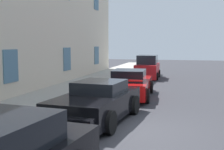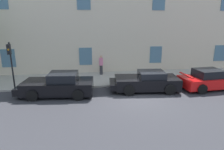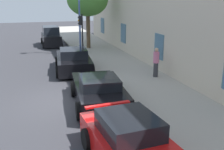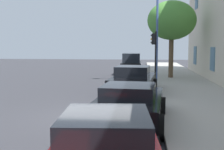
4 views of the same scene
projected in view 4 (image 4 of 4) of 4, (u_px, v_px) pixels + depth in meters
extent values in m
plane|color=#333338|center=(95.00, 118.00, 10.40)|extent=(80.00, 80.00, 0.00)
cube|color=#A8A399|center=(218.00, 119.00, 9.98)|extent=(60.00, 3.89, 0.14)
cube|color=slate|center=(195.00, 55.00, 25.40)|extent=(1.10, 0.06, 1.50)
cube|color=slate|center=(212.00, 59.00, 19.09)|extent=(1.10, 0.06, 1.50)
cube|color=slate|center=(197.00, 0.00, 24.93)|extent=(1.10, 0.06, 1.50)
cube|color=black|center=(133.00, 84.00, 15.17)|extent=(4.53, 2.39, 0.78)
cube|color=black|center=(133.00, 71.00, 14.79)|extent=(1.89, 1.74, 0.52)
cube|color=black|center=(138.00, 81.00, 17.05)|extent=(1.48, 1.93, 0.43)
cylinder|color=black|center=(119.00, 84.00, 16.71)|extent=(0.70, 0.31, 0.68)
cylinder|color=black|center=(155.00, 85.00, 16.32)|extent=(0.70, 0.31, 0.68)
cylinder|color=black|center=(109.00, 91.00, 14.07)|extent=(0.70, 0.31, 0.68)
cylinder|color=black|center=(151.00, 93.00, 13.68)|extent=(0.70, 0.31, 0.68)
cube|color=black|center=(130.00, 108.00, 9.38)|extent=(4.40, 2.28, 0.74)
cube|color=black|center=(129.00, 91.00, 9.01)|extent=(1.83, 1.67, 0.40)
cube|color=black|center=(136.00, 100.00, 11.22)|extent=(1.42, 1.86, 0.41)
cylinder|color=black|center=(109.00, 105.00, 10.87)|extent=(0.72, 0.30, 0.70)
cylinder|color=black|center=(162.00, 107.00, 10.51)|extent=(0.72, 0.30, 0.70)
cylinder|color=black|center=(90.00, 124.00, 8.29)|extent=(0.72, 0.30, 0.70)
cylinder|color=black|center=(160.00, 127.00, 7.94)|extent=(0.72, 0.30, 0.70)
cube|color=black|center=(106.00, 129.00, 5.07)|extent=(1.85, 1.58, 0.52)
cube|color=red|center=(110.00, 110.00, 6.75)|extent=(0.27, 1.57, 0.06)
cube|color=black|center=(131.00, 68.00, 24.86)|extent=(3.79, 1.58, 0.97)
cube|color=#1E232B|center=(131.00, 58.00, 24.77)|extent=(2.27, 1.39, 0.73)
cylinder|color=black|center=(141.00, 73.00, 23.68)|extent=(0.59, 0.20, 0.59)
cylinder|color=black|center=(121.00, 73.00, 23.84)|extent=(0.59, 0.20, 0.59)
cylinder|color=black|center=(141.00, 70.00, 25.93)|extent=(0.59, 0.20, 0.59)
cylinder|color=black|center=(123.00, 70.00, 26.09)|extent=(0.59, 0.20, 0.59)
cylinder|color=brown|center=(171.00, 56.00, 21.63)|extent=(0.34, 0.34, 3.12)
ellipsoid|color=#4C8C38|center=(172.00, 20.00, 21.37)|extent=(3.45, 3.45, 2.78)
cylinder|color=black|center=(156.00, 58.00, 17.98)|extent=(0.10, 0.10, 3.16)
cube|color=black|center=(153.00, 39.00, 17.88)|extent=(0.22, 0.20, 0.66)
sphere|color=black|center=(152.00, 35.00, 17.87)|extent=(0.12, 0.12, 0.12)
sphere|color=orange|center=(152.00, 39.00, 17.89)|extent=(0.12, 0.12, 0.12)
sphere|color=black|center=(152.00, 43.00, 17.91)|extent=(0.12, 0.12, 0.12)
cylinder|color=#3F5999|center=(157.00, 32.00, 19.49)|extent=(0.14, 0.14, 6.36)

